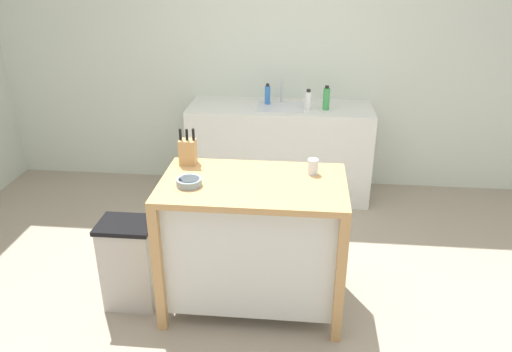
{
  "coord_description": "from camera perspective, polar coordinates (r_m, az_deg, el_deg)",
  "views": [
    {
      "loc": [
        0.24,
        -2.74,
        2.23
      ],
      "look_at": [
        -0.05,
        0.26,
        0.87
      ],
      "focal_mm": 34.88,
      "sensor_mm": 36.0,
      "label": 1
    }
  ],
  "objects": [
    {
      "name": "bottle_dish_soap",
      "position": [
        4.62,
        8.07,
        8.79
      ],
      "size": [
        0.06,
        0.06,
        0.22
      ],
      "color": "green",
      "rests_on": "sink_counter"
    },
    {
      "name": "drinking_cup",
      "position": [
        3.21,
        6.53,
        1.09
      ],
      "size": [
        0.07,
        0.07,
        0.1
      ],
      "color": "silver",
      "rests_on": "kitchen_island"
    },
    {
      "name": "bottle_spray_cleaner",
      "position": [
        4.61,
        6.01,
        8.64
      ],
      "size": [
        0.06,
        0.06,
        0.19
      ],
      "color": "white",
      "rests_on": "sink_counter"
    },
    {
      "name": "kitchen_island",
      "position": [
        3.29,
        -0.34,
        -7.11
      ],
      "size": [
        1.17,
        0.7,
        0.92
      ],
      "color": "tan",
      "rests_on": "ground"
    },
    {
      "name": "knife_block",
      "position": [
        3.36,
        -7.82,
        2.84
      ],
      "size": [
        0.11,
        0.09,
        0.25
      ],
      "color": "tan",
      "rests_on": "kitchen_island"
    },
    {
      "name": "bottle_hand_soap",
      "position": [
        4.77,
        1.33,
        9.32
      ],
      "size": [
        0.05,
        0.05,
        0.19
      ],
      "color": "blue",
      "rests_on": "sink_counter"
    },
    {
      "name": "wall_back",
      "position": [
        4.97,
        2.76,
        13.55
      ],
      "size": [
        5.71,
        0.1,
        2.6
      ],
      "primitive_type": "cube",
      "color": "silver",
      "rests_on": "ground"
    },
    {
      "name": "bowl_ceramic_wide",
      "position": [
        3.07,
        -7.68,
        -0.67
      ],
      "size": [
        0.16,
        0.16,
        0.04
      ],
      "color": "gray",
      "rests_on": "kitchen_island"
    },
    {
      "name": "trash_bin",
      "position": [
        3.5,
        -14.24,
        -9.68
      ],
      "size": [
        0.36,
        0.28,
        0.63
      ],
      "color": "#B7B2A8",
      "rests_on": "ground"
    },
    {
      "name": "sink_counter",
      "position": [
        4.87,
        2.73,
        2.93
      ],
      "size": [
        1.73,
        0.6,
        0.9
      ],
      "color": "silver",
      "rests_on": "ground"
    },
    {
      "name": "ground_plane",
      "position": [
        3.54,
        0.42,
        -14.73
      ],
      "size": [
        6.71,
        6.71,
        0.0
      ],
      "primitive_type": "plane",
      "color": "gray",
      "rests_on": "ground"
    },
    {
      "name": "sink_faucet",
      "position": [
        4.83,
        2.95,
        9.73
      ],
      "size": [
        0.02,
        0.02,
        0.22
      ],
      "color": "#B7BCC1",
      "rests_on": "sink_counter"
    }
  ]
}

